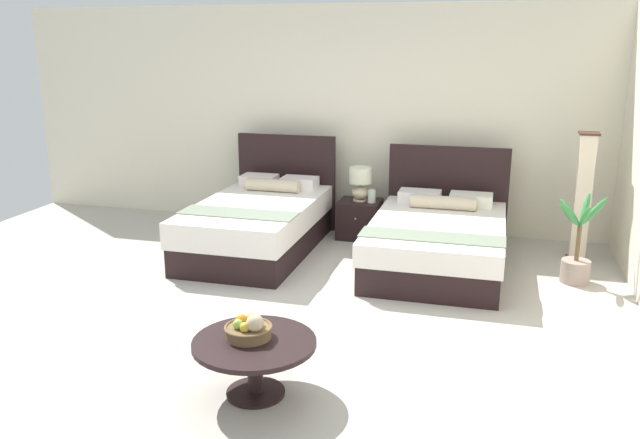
{
  "coord_description": "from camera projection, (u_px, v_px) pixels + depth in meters",
  "views": [
    {
      "loc": [
        1.58,
        -5.19,
        2.36
      ],
      "look_at": [
        0.02,
        0.45,
        0.74
      ],
      "focal_mm": 36.87,
      "sensor_mm": 36.0,
      "label": 1
    }
  ],
  "objects": [
    {
      "name": "ground_plane",
      "position": [
        304.0,
        313.0,
        5.86
      ],
      "size": [
        9.55,
        9.51,
        0.02
      ],
      "primitive_type": "cube",
      "color": "#B3ADA1"
    },
    {
      "name": "wall_back",
      "position": [
        371.0,
        119.0,
        8.24
      ],
      "size": [
        9.55,
        0.12,
        2.78
      ],
      "primitive_type": "cube",
      "color": "silver",
      "rests_on": "ground"
    },
    {
      "name": "bed_near_window",
      "position": [
        259.0,
        223.0,
        7.51
      ],
      "size": [
        1.27,
        2.21,
        1.2
      ],
      "color": "black",
      "rests_on": "ground"
    },
    {
      "name": "bed_near_corner",
      "position": [
        438.0,
        239.0,
        7.01
      ],
      "size": [
        1.41,
        2.13,
        1.14
      ],
      "color": "black",
      "rests_on": "ground"
    },
    {
      "name": "nightstand",
      "position": [
        360.0,
        219.0,
        8.03
      ],
      "size": [
        0.51,
        0.49,
        0.46
      ],
      "color": "black",
      "rests_on": "ground"
    },
    {
      "name": "table_lamp",
      "position": [
        360.0,
        182.0,
        7.93
      ],
      "size": [
        0.27,
        0.27,
        0.41
      ],
      "color": "beige",
      "rests_on": "nightstand"
    },
    {
      "name": "vase",
      "position": [
        372.0,
        196.0,
        7.87
      ],
      "size": [
        0.1,
        0.1,
        0.16
      ],
      "color": "silver",
      "rests_on": "nightstand"
    },
    {
      "name": "coffee_table",
      "position": [
        255.0,
        352.0,
        4.43
      ],
      "size": [
        0.84,
        0.84,
        0.4
      ],
      "color": "black",
      "rests_on": "ground"
    },
    {
      "name": "fruit_bowl",
      "position": [
        249.0,
        329.0,
        4.43
      ],
      "size": [
        0.33,
        0.33,
        0.19
      ],
      "color": "brown",
      "rests_on": "coffee_table"
    },
    {
      "name": "floor_lamp_corner",
      "position": [
        582.0,
        198.0,
        7.06
      ],
      "size": [
        0.21,
        0.21,
        1.41
      ],
      "color": "#452921",
      "rests_on": "ground"
    },
    {
      "name": "potted_palm",
      "position": [
        576.0,
        256.0,
        6.52
      ],
      "size": [
        0.49,
        0.43,
        0.91
      ],
      "color": "gray",
      "rests_on": "ground"
    }
  ]
}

